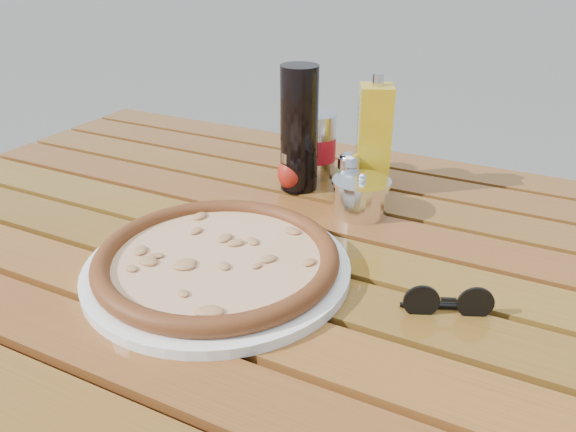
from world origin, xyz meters
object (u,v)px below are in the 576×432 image
at_px(pizza, 217,258).
at_px(sunglasses, 448,303).
at_px(dark_bottle, 299,129).
at_px(oregano_shaker, 349,176).
at_px(olive_oil_cruet, 374,140).
at_px(plate, 218,268).
at_px(pepper_shaker, 293,169).
at_px(table, 282,281).
at_px(parmesan_tin, 361,196).
at_px(soda_can, 318,146).

relative_size(pizza, sunglasses, 4.32).
height_order(pizza, dark_bottle, dark_bottle).
distance_m(oregano_shaker, olive_oil_cruet, 0.08).
relative_size(plate, pepper_shaker, 4.39).
bearing_deg(dark_bottle, pepper_shaker, -118.71).
xyz_separation_m(table, pizza, (-0.04, -0.12, 0.10)).
xyz_separation_m(table, plate, (-0.04, -0.12, 0.08)).
xyz_separation_m(table, sunglasses, (0.26, -0.08, 0.09)).
relative_size(dark_bottle, olive_oil_cruet, 1.05).
bearing_deg(pizza, dark_bottle, 94.94).
bearing_deg(table, pepper_shaker, 111.44).
bearing_deg(oregano_shaker, olive_oil_cruet, 54.07).
distance_m(olive_oil_cruet, parmesan_tin, 0.12).
bearing_deg(olive_oil_cruet, plate, -105.06).
relative_size(table, parmesan_tin, 11.55).
xyz_separation_m(pizza, dark_bottle, (-0.03, 0.31, 0.09)).
distance_m(pizza, parmesan_tin, 0.28).
bearing_deg(sunglasses, olive_oil_cruet, 100.27).
distance_m(table, dark_bottle, 0.27).
distance_m(plate, olive_oil_cruet, 0.38).
relative_size(dark_bottle, soda_can, 1.83).
xyz_separation_m(dark_bottle, sunglasses, (0.33, -0.26, -0.09)).
bearing_deg(olive_oil_cruet, dark_bottle, -160.23).
bearing_deg(table, sunglasses, -16.15).
distance_m(soda_can, olive_oil_cruet, 0.12).
bearing_deg(oregano_shaker, plate, -102.03).
height_order(plate, pizza, pizza).
relative_size(pizza, pepper_shaker, 5.62).
xyz_separation_m(plate, soda_can, (-0.02, 0.38, 0.05)).
bearing_deg(oregano_shaker, pizza, -102.03).
distance_m(plate, soda_can, 0.38).
xyz_separation_m(plate, pizza, (-0.00, 0.00, 0.02)).
xyz_separation_m(pizza, parmesan_tin, (0.11, 0.26, 0.01)).
bearing_deg(soda_can, olive_oil_cruet, -11.91).
xyz_separation_m(oregano_shaker, sunglasses, (0.23, -0.27, -0.02)).
distance_m(oregano_shaker, dark_bottle, 0.12).
bearing_deg(olive_oil_cruet, oregano_shaker, -125.93).
bearing_deg(plate, pepper_shaker, 96.38).
relative_size(pizza, olive_oil_cruet, 2.19).
xyz_separation_m(olive_oil_cruet, parmesan_tin, (0.01, -0.09, -0.07)).
height_order(olive_oil_cruet, parmesan_tin, olive_oil_cruet).
bearing_deg(pizza, soda_can, 92.99).
bearing_deg(pepper_shaker, oregano_shaker, 9.67).
distance_m(dark_bottle, sunglasses, 0.43).
bearing_deg(table, olive_oil_cruet, 75.54).
bearing_deg(pizza, plate, 0.00).
relative_size(pepper_shaker, parmesan_tin, 0.68).
distance_m(plate, pizza, 0.02).
relative_size(soda_can, sunglasses, 1.13).
height_order(plate, sunglasses, sunglasses).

